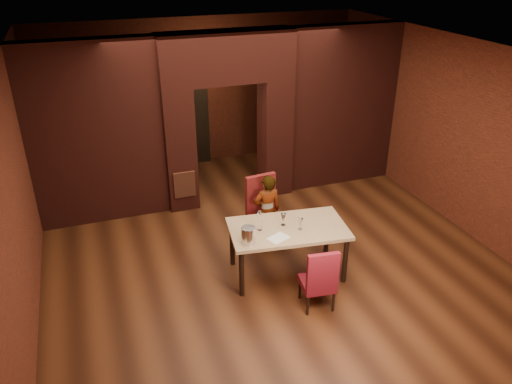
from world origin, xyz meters
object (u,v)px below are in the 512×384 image
chair_near (318,276)px  wine_glass_b (283,220)px  wine_glass_a (283,219)px  wine_glass_c (300,224)px  wine_bucket (248,235)px  potted_plant (298,220)px  dining_table (287,250)px  person_seated (267,211)px  chair_far (266,212)px  water_bottle (260,220)px

chair_near → wine_glass_b: (-0.14, 0.92, 0.42)m
wine_glass_a → wine_glass_c: size_ratio=1.04×
wine_bucket → potted_plant: bearing=43.8°
dining_table → chair_near: 0.85m
person_seated → wine_bucket: bearing=57.9°
chair_far → person_seated: person_seated is taller
wine_glass_c → wine_glass_a: bearing=133.4°
dining_table → wine_glass_a: wine_glass_a is taller
person_seated → wine_glass_a: person_seated is taller
chair_near → person_seated: bearing=-79.4°
chair_far → water_bottle: 1.03m
dining_table → water_bottle: water_bottle is taller
chair_far → water_bottle: bearing=-123.2°
chair_far → wine_glass_b: bearing=-100.2°
person_seated → wine_glass_a: bearing=87.6°
dining_table → chair_far: bearing=96.8°
chair_near → wine_bucket: wine_bucket is taller
person_seated → chair_far: bearing=-100.5°
chair_near → wine_glass_b: size_ratio=5.24×
wine_glass_b → person_seated: bearing=86.7°
wine_glass_a → wine_glass_c: wine_glass_a is taller
dining_table → chair_near: bearing=-76.1°
chair_far → wine_glass_b: 0.90m
potted_plant → person_seated: bearing=-159.8°
chair_near → wine_bucket: (-0.78, 0.64, 0.45)m
chair_near → wine_bucket: 1.10m
dining_table → wine_glass_a: bearing=124.9°
wine_glass_a → wine_bucket: bearing=-156.1°
dining_table → water_bottle: bearing=177.7°
wine_glass_c → dining_table: bearing=141.5°
chair_far → wine_glass_c: chair_far is taller
wine_bucket → wine_glass_c: bearing=6.0°
wine_glass_c → wine_bucket: size_ratio=0.79×
water_bottle → dining_table: bearing=-9.9°
dining_table → wine_glass_a: size_ratio=8.65×
dining_table → potted_plant: dining_table is taller
chair_near → person_seated: person_seated is taller
wine_glass_a → wine_glass_c: 0.27m
wine_bucket → person_seated: bearing=57.1°
chair_far → wine_bucket: 1.37m
wine_glass_c → person_seated: bearing=98.5°
person_seated → wine_glass_c: 1.02m
wine_glass_c → water_bottle: 0.60m
wine_glass_b → chair_far: bearing=86.1°
chair_near → water_bottle: water_bottle is taller
dining_table → wine_glass_b: wine_glass_b is taller
potted_plant → wine_glass_a: bearing=-125.2°
dining_table → chair_near: chair_near is taller
dining_table → wine_glass_a: 0.51m
chair_near → person_seated: 1.71m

